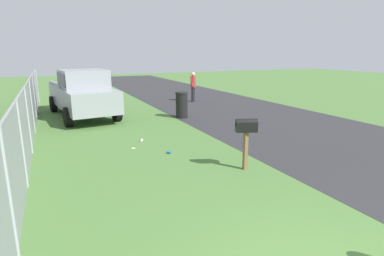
{
  "coord_description": "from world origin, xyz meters",
  "views": [
    {
      "loc": [
        -1.87,
        2.72,
        2.79
      ],
      "look_at": [
        4.74,
        -0.32,
        1.01
      ],
      "focal_mm": 28.95,
      "sensor_mm": 36.0,
      "label": 1
    }
  ],
  "objects_px": {
    "mailbox": "(246,129)",
    "pickup_truck": "(82,92)",
    "trash_bin": "(182,105)",
    "pedestrian": "(193,85)"
  },
  "relations": [
    {
      "from": "trash_bin",
      "to": "mailbox",
      "type": "bearing_deg",
      "value": 171.11
    },
    {
      "from": "pickup_truck",
      "to": "trash_bin",
      "type": "relative_size",
      "value": 5.03
    },
    {
      "from": "pickup_truck",
      "to": "trash_bin",
      "type": "distance_m",
      "value": 4.39
    },
    {
      "from": "mailbox",
      "to": "pedestrian",
      "type": "height_order",
      "value": "pedestrian"
    },
    {
      "from": "pickup_truck",
      "to": "pedestrian",
      "type": "xyz_separation_m",
      "value": [
        1.97,
        -6.26,
        -0.12
      ]
    },
    {
      "from": "pedestrian",
      "to": "mailbox",
      "type": "bearing_deg",
      "value": -56.66
    },
    {
      "from": "pickup_truck",
      "to": "pedestrian",
      "type": "bearing_deg",
      "value": 100.39
    },
    {
      "from": "mailbox",
      "to": "trash_bin",
      "type": "relative_size",
      "value": 1.12
    },
    {
      "from": "mailbox",
      "to": "pickup_truck",
      "type": "xyz_separation_m",
      "value": [
        8.34,
        2.89,
        0.09
      ]
    },
    {
      "from": "mailbox",
      "to": "trash_bin",
      "type": "xyz_separation_m",
      "value": [
        6.35,
        -0.99,
        -0.44
      ]
    }
  ]
}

